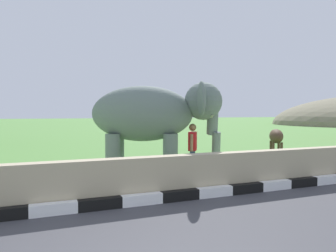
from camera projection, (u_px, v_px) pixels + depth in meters
striped_curb at (77, 207)px, 6.47m from camera, size 16.20×0.20×0.24m
barrier_parapet at (178, 176)px, 7.62m from camera, size 28.00×0.36×1.00m
elephant at (154, 115)px, 9.95m from camera, size 4.05×3.14×2.93m
person_handler at (193, 147)px, 10.10m from camera, size 0.43×0.61×1.66m
cow_near at (276, 137)px, 15.14m from camera, size 1.39×1.81×1.23m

